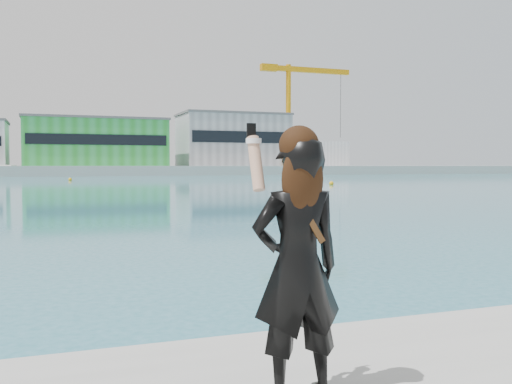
{
  "coord_description": "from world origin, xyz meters",
  "views": [
    {
      "loc": [
        -2.1,
        -3.32,
        2.17
      ],
      "look_at": [
        -0.74,
        0.4,
        1.98
      ],
      "focal_mm": 40.0,
      "sensor_mm": 36.0,
      "label": 1
    }
  ],
  "objects_px": {
    "dock_crane": "(293,111)",
    "buoy_extra": "(331,185)",
    "buoy_near": "(70,180)",
    "woman": "(297,259)"
  },
  "relations": [
    {
      "from": "buoy_near",
      "to": "woman",
      "type": "height_order",
      "value": "woman"
    },
    {
      "from": "woman",
      "to": "dock_crane",
      "type": "bearing_deg",
      "value": -113.95
    },
    {
      "from": "dock_crane",
      "to": "woman",
      "type": "relative_size",
      "value": 14.84
    },
    {
      "from": "buoy_extra",
      "to": "woman",
      "type": "xyz_separation_m",
      "value": [
        -27.92,
        -52.86,
        1.62
      ]
    },
    {
      "from": "dock_crane",
      "to": "buoy_extra",
      "type": "height_order",
      "value": "dock_crane"
    },
    {
      "from": "dock_crane",
      "to": "woman",
      "type": "distance_m",
      "value": 134.35
    },
    {
      "from": "buoy_near",
      "to": "buoy_extra",
      "type": "bearing_deg",
      "value": -47.3
    },
    {
      "from": "dock_crane",
      "to": "woman",
      "type": "bearing_deg",
      "value": -113.8
    },
    {
      "from": "dock_crane",
      "to": "buoy_near",
      "type": "xyz_separation_m",
      "value": [
        -52.34,
        -40.92,
        -15.07
      ]
    },
    {
      "from": "buoy_near",
      "to": "buoy_extra",
      "type": "height_order",
      "value": "same"
    }
  ]
}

